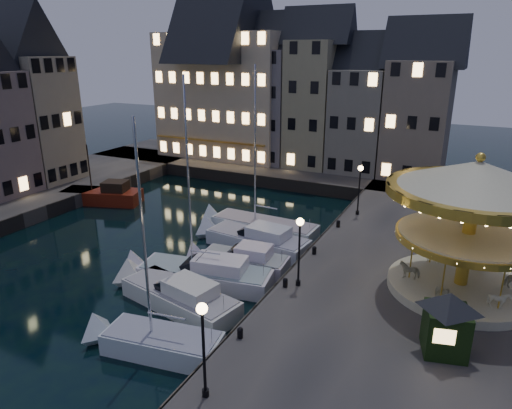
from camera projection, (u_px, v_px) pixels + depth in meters
The scene contains 30 objects.
ground at pixel (186, 286), 29.12m from camera, with size 160.00×160.00×0.00m, color black.
quay_east at pixel (430, 283), 28.11m from camera, with size 16.00×56.00×1.30m, color #474442.
quay_north at pixel (263, 167), 56.03m from camera, with size 44.00×12.00×1.30m, color #474442.
quaywall_e at pixel (308, 258), 31.48m from camera, with size 0.15×44.00×1.30m, color #47423A.
quaywall_n at pixel (255, 181), 50.10m from camera, with size 48.00×0.15×1.30m, color #47423A.
quaywall_w at pixel (21, 222), 38.17m from camera, with size 0.15×44.00×1.30m, color #47423A.
streetlamp_a at pixel (203, 337), 17.16m from camera, with size 0.44×0.44×4.17m.
streetlamp_b at pixel (299, 242), 25.65m from camera, with size 0.44×0.44×4.17m.
streetlamp_c at pixel (360, 183), 37.10m from camera, with size 0.44×0.44×4.17m.
bollard_a at pixel (240, 332), 21.58m from camera, with size 0.30×0.30×0.57m.
bollard_b at pixel (285, 282), 26.25m from camera, with size 0.30×0.30×0.57m.
bollard_c at pixel (314, 250), 30.49m from camera, with size 0.30×0.30×0.57m.
bollard_d at pixel (338, 223), 35.16m from camera, with size 0.30×0.30×0.57m.
townhouse_na at pixel (191, 102), 60.27m from camera, with size 5.50×8.00×12.80m.
townhouse_nb at pixel (227, 100), 57.82m from camera, with size 6.16×8.00×13.80m.
townhouse_nc at pixel (270, 98), 55.12m from camera, with size 6.82×8.00×14.80m.
townhouse_nd at pixel (315, 96), 52.54m from camera, with size 5.50×8.00×15.80m.
townhouse_ne at pixel (361, 112), 50.73m from camera, with size 6.16×8.00×12.80m.
townhouse_nf at pixel (419, 110), 48.02m from camera, with size 6.82×8.00×13.80m.
townhouse_wc at pixel (33, 110), 46.62m from camera, with size 8.80×5.50×14.20m.
hotel_corner at pixel (227, 88), 57.32m from camera, with size 17.60×9.00×16.80m.
motorboat_a at pixel (153, 342), 22.63m from camera, with size 6.97×3.18×11.49m.
motorboat_b at pixel (175, 295), 26.72m from camera, with size 8.73×4.16×2.15m.
motorboat_c at pixel (200, 273), 29.24m from camera, with size 9.70×4.01×12.83m.
motorboat_d at pixel (239, 261), 31.04m from camera, with size 7.01×2.82×2.15m.
motorboat_e at pixel (253, 239), 34.58m from camera, with size 8.99×3.45×2.15m.
motorboat_f at pixel (258, 226), 37.52m from camera, with size 9.79×2.88×13.02m.
red_fishing_boat at pixel (104, 196), 44.71m from camera, with size 8.02×4.78×5.98m.
carousel at pixel (474, 203), 24.22m from camera, with size 9.14×9.14×7.99m.
ticket_kiosk at pixel (448, 313), 20.04m from camera, with size 2.91×2.91×3.41m.
Camera 1 is at (15.49, -21.24, 14.27)m, focal length 32.00 mm.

